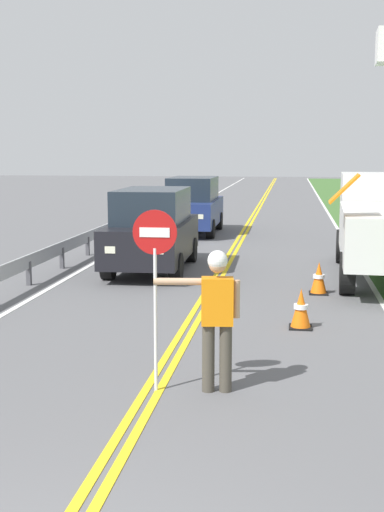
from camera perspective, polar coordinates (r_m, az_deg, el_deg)
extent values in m
cube|color=yellow|center=(23.74, 3.88, 1.44)|extent=(0.11, 110.00, 0.01)
cube|color=yellow|center=(23.72, 4.31, 1.43)|extent=(0.11, 110.00, 0.01)
cube|color=silver|center=(23.74, 12.79, 1.24)|extent=(0.12, 110.00, 0.01)
cube|color=silver|center=(24.25, -4.42, 1.59)|extent=(0.12, 110.00, 0.01)
cylinder|color=#474238|center=(8.70, 2.86, -8.60)|extent=(0.16, 0.16, 0.88)
cylinder|color=#474238|center=(8.69, 1.39, -8.60)|extent=(0.16, 0.16, 0.88)
cube|color=orange|center=(8.50, 2.15, -3.83)|extent=(0.43, 0.29, 0.60)
cylinder|color=tan|center=(8.46, -1.23, -2.16)|extent=(0.61, 0.16, 0.09)
cylinder|color=tan|center=(8.50, 3.77, -3.64)|extent=(0.09, 0.09, 0.48)
sphere|color=tan|center=(8.41, 2.17, -0.71)|extent=(0.22, 0.22, 0.22)
sphere|color=white|center=(8.40, 2.17, -0.37)|extent=(0.25, 0.25, 0.25)
cylinder|color=silver|center=(8.59, -3.10, -5.46)|extent=(0.04, 0.04, 1.85)
cylinder|color=#B71414|center=(8.38, -3.16, 2.01)|extent=(0.56, 0.03, 0.56)
cube|color=white|center=(8.36, -3.18, 2.00)|extent=(0.38, 0.01, 0.12)
cube|color=silver|center=(19.22, 15.73, 3.77)|extent=(2.30, 2.20, 2.00)
cube|color=#1E2833|center=(20.23, 15.53, 4.86)|extent=(1.98, 0.15, 0.90)
cube|color=orange|center=(13.87, 12.73, 5.58)|extent=(0.63, 0.83, 0.59)
cylinder|color=black|center=(19.08, 12.57, 0.82)|extent=(0.36, 0.93, 0.92)
cylinder|color=black|center=(14.84, 12.98, -1.43)|extent=(0.36, 0.93, 0.92)
cube|color=black|center=(17.42, -3.35, 1.41)|extent=(1.93, 4.64, 0.92)
cube|color=#1E2833|center=(17.33, -3.37, 4.29)|extent=(1.68, 2.88, 0.84)
cube|color=#EAEACC|center=(15.09, -2.85, 0.46)|extent=(0.24, 0.06, 0.16)
cube|color=#EAEACC|center=(15.32, -6.92, 0.53)|extent=(0.24, 0.06, 0.16)
cylinder|color=black|center=(15.96, -1.36, -0.93)|extent=(0.29, 0.69, 0.68)
cylinder|color=black|center=(16.28, -7.08, -0.80)|extent=(0.29, 0.69, 0.68)
cylinder|color=black|center=(18.75, -0.08, 0.53)|extent=(0.29, 0.69, 0.68)
cylinder|color=black|center=(19.03, -4.99, 0.62)|extent=(0.29, 0.69, 0.68)
cube|color=navy|center=(25.32, 0.09, 3.73)|extent=(1.87, 4.61, 0.92)
cube|color=#1E2833|center=(25.26, 0.09, 5.72)|extent=(1.63, 2.86, 0.84)
cube|color=#EAEACC|center=(23.00, 0.67, 3.34)|extent=(0.24, 0.06, 0.16)
cube|color=#EAEACC|center=(23.16, -2.04, 3.38)|extent=(0.24, 0.06, 0.16)
cylinder|color=black|center=(23.86, 1.57, 2.31)|extent=(0.28, 0.68, 0.68)
cylinder|color=black|center=(24.10, -2.31, 2.37)|extent=(0.28, 0.68, 0.68)
cylinder|color=black|center=(26.68, 2.25, 2.99)|extent=(0.28, 0.68, 0.68)
cylinder|color=black|center=(26.89, -1.23, 3.04)|extent=(0.28, 0.68, 0.68)
cone|color=orange|center=(11.88, 9.18, -4.39)|extent=(0.36, 0.36, 0.70)
cylinder|color=white|center=(11.87, 9.18, -4.23)|extent=(0.25, 0.25, 0.08)
cube|color=black|center=(11.96, 9.14, -5.95)|extent=(0.40, 0.40, 0.03)
cone|color=orange|center=(14.78, 10.65, -1.83)|extent=(0.36, 0.36, 0.70)
cylinder|color=white|center=(14.78, 10.66, -1.70)|extent=(0.25, 0.25, 0.08)
cube|color=black|center=(14.85, 10.62, -3.10)|extent=(0.40, 0.40, 0.03)
cube|color=#9EA0A3|center=(21.24, -7.92, 1.99)|extent=(0.06, 32.00, 0.32)
cube|color=#4C4C51|center=(15.93, -13.61, -1.44)|extent=(0.10, 0.10, 0.55)
cube|color=#4C4C51|center=(18.04, -10.92, -0.17)|extent=(0.10, 0.10, 0.55)
cube|color=#4C4C51|center=(20.19, -8.80, 0.83)|extent=(0.10, 0.10, 0.55)
cube|color=#4C4C51|center=(22.36, -7.09, 1.64)|extent=(0.10, 0.10, 0.55)
cube|color=#4C4C51|center=(24.56, -5.69, 2.30)|extent=(0.10, 0.10, 0.55)
cube|color=#4C4C51|center=(26.77, -4.51, 2.85)|extent=(0.10, 0.10, 0.55)
cube|color=#4C4C51|center=(28.99, -3.52, 3.32)|extent=(0.10, 0.10, 0.55)
cube|color=#4C4C51|center=(31.22, -2.66, 3.72)|extent=(0.10, 0.10, 0.55)
cube|color=#4C4C51|center=(33.46, -1.92, 4.06)|extent=(0.10, 0.10, 0.55)
cube|color=#4C4C51|center=(35.71, -1.27, 4.36)|extent=(0.10, 0.10, 0.55)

